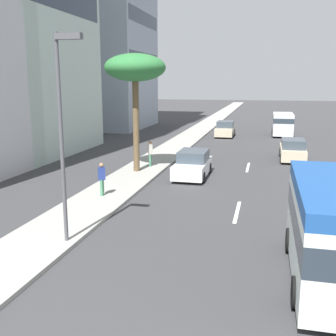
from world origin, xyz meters
name	(u,v)px	position (x,y,z in m)	size (l,w,h in m)	color
ground_plane	(252,150)	(31.50, 0.00, 0.00)	(198.00, 198.00, 0.00)	#38383A
sidewalk_right	(176,146)	(31.50, 6.69, 0.07)	(162.00, 2.82, 0.15)	#9E9B93
lane_stripe_mid	(237,212)	(13.68, 0.00, 0.01)	(3.20, 0.16, 0.01)	silver
lane_stripe_far	(248,167)	(23.76, 0.00, 0.01)	(3.20, 0.16, 0.01)	silver
car_lead	(293,150)	(27.26, -3.07, 0.75)	(4.48, 1.84, 1.59)	beige
car_second	(193,164)	(20.14, 3.18, 0.76)	(4.36, 1.90, 1.60)	white
van_third	(283,123)	(41.77, -2.80, 1.37)	(5.09, 2.20, 2.39)	silver
minibus_fourth	(335,228)	(7.80, -3.13, 1.62)	(6.29, 2.41, 2.96)	silver
car_fifth	(225,129)	(39.55, 3.15, 0.77)	(4.04, 1.90, 1.63)	beige
pedestrian_near_lamp	(150,152)	(21.89, 6.38, 1.09)	(0.39, 0.36, 1.71)	#4C8C66
pedestrian_mid_block	(102,178)	(14.31, 6.72, 1.06)	(0.37, 0.39, 1.66)	#4C8C66
palm_tree	(135,70)	(20.26, 6.83, 6.44)	(3.74, 3.74, 7.26)	brown
street_lamp	(63,118)	(8.48, 5.57, 4.53)	(0.24, 0.97, 7.15)	#4C4C51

